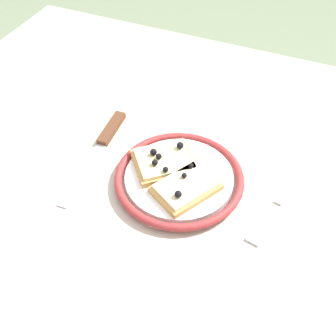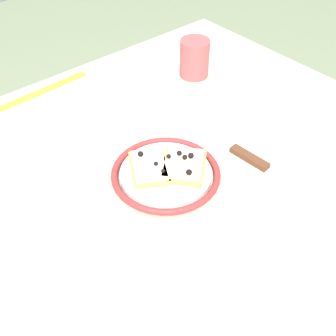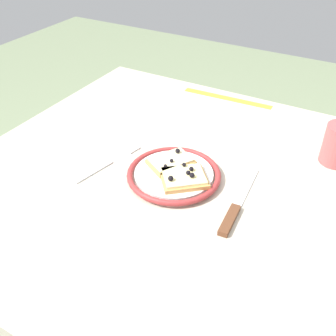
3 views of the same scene
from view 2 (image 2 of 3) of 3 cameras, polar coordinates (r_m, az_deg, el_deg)
The scene contains 8 objects.
dining_table at distance 0.93m, azimuth 1.12°, elevation -3.23°, with size 1.07×0.95×0.77m.
plate at distance 0.84m, azimuth -0.30°, elevation -0.80°, with size 0.22×0.22×0.02m.
pizza_slice_near at distance 0.83m, azimuth -2.56°, elevation 0.14°, with size 0.11×0.12×0.03m.
pizza_slice_far at distance 0.83m, azimuth 2.11°, elevation 0.40°, with size 0.13×0.13×0.03m.
knife at distance 0.91m, azimuth 9.24°, elevation 2.30°, with size 0.04×0.24×0.01m.
fork at distance 0.77m, azimuth -8.61°, elevation -7.82°, with size 0.06×0.20×0.00m.
cup at distance 1.13m, azimuth 3.57°, elevation 14.51°, with size 0.08×0.08×0.10m, color #A54C4C.
measuring_tape at distance 1.13m, azimuth -17.11°, elevation 9.57°, with size 0.28×0.02×0.00m, color yellow.
Camera 2 is at (-0.43, -0.47, 1.36)m, focal length 45.39 mm.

